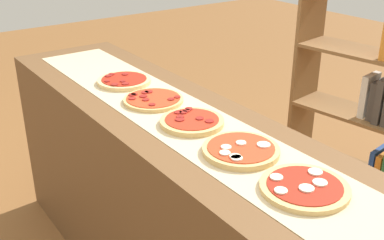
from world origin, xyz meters
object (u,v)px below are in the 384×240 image
Objects in this scene: pizza_pepperoni_1 at (153,100)px; pizza_mozzarella_4 at (305,187)px; pizza_pepperoni_0 at (124,81)px; pizza_mozzarella_3 at (240,150)px; bookshelf at (378,120)px; pizza_pepperoni_2 at (193,121)px.

pizza_mozzarella_4 is at bearing 0.34° from pizza_pepperoni_1.
pizza_pepperoni_1 is at bearing -2.52° from pizza_pepperoni_0.
pizza_mozzarella_3 is 1.21m from bookshelf.
pizza_pepperoni_2 and pizza_mozzarella_3 have the same top height.
bookshelf is (0.62, 1.14, -0.27)m from pizza_pepperoni_0.
pizza_pepperoni_2 reaches higher than pizza_pepperoni_1.
pizza_pepperoni_2 is 0.57m from pizza_mozzarella_4.
pizza_pepperoni_1 is 0.28m from pizza_pepperoni_2.
pizza_pepperoni_2 is at bearing -179.95° from pizza_mozzarella_4.
pizza_mozzarella_3 is at bearing -0.34° from pizza_pepperoni_1.
pizza_pepperoni_0 is 0.28m from pizza_pepperoni_1.
bookshelf is at bearing 73.57° from pizza_pepperoni_1.
pizza_mozzarella_3 is at bearing -78.90° from bookshelf.
pizza_pepperoni_1 is at bearing 179.66° from pizza_mozzarella_3.
pizza_pepperoni_0 is 1.13m from pizza_mozzarella_4.
pizza_pepperoni_2 is 0.28m from pizza_mozzarella_3.
pizza_mozzarella_3 is at bearing -1.06° from pizza_pepperoni_0.
pizza_pepperoni_0 is 0.96× the size of pizza_mozzarella_3.
bookshelf is at bearing 61.39° from pizza_pepperoni_0.
bookshelf is at bearing 87.14° from pizza_pepperoni_2.
pizza_pepperoni_1 is 0.19× the size of bookshelf.
pizza_mozzarella_3 is at bearing -1.57° from pizza_pepperoni_2.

